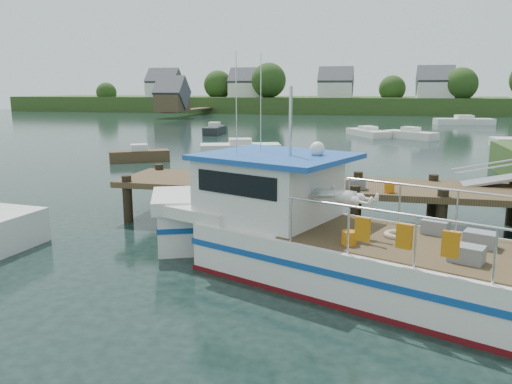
% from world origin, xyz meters
% --- Properties ---
extents(ground_plane, '(160.00, 160.00, 0.00)m').
position_xyz_m(ground_plane, '(0.00, 0.00, 0.00)').
color(ground_plane, black).
extents(far_shore, '(140.00, 42.55, 9.22)m').
position_xyz_m(far_shore, '(0.01, 82.37, 2.10)').
color(far_shore, '#314B1E').
rests_on(far_shore, ground).
extents(dock, '(16.60, 3.00, 4.78)m').
position_xyz_m(dock, '(6.51, 0.01, 2.24)').
color(dock, '#4A3923').
rests_on(dock, ground).
extents(lobster_boat, '(10.79, 6.52, 5.35)m').
position_xyz_m(lobster_boat, '(1.23, -4.60, 0.97)').
color(lobster_boat, silver).
rests_on(lobster_boat, ground).
extents(moored_rowboat, '(3.74, 2.93, 1.05)m').
position_xyz_m(moored_rowboat, '(-11.81, 12.22, 0.39)').
color(moored_rowboat, '#4A3923').
rests_on(moored_rowboat, ground).
extents(moored_far, '(7.37, 3.51, 1.20)m').
position_xyz_m(moored_far, '(13.24, 51.60, 0.45)').
color(moored_far, silver).
rests_on(moored_far, ground).
extents(moored_a, '(5.86, 3.58, 1.02)m').
position_xyz_m(moored_a, '(-6.70, 17.48, 0.38)').
color(moored_a, silver).
rests_on(moored_a, ground).
extents(moored_b, '(4.83, 4.39, 1.08)m').
position_xyz_m(moored_b, '(5.56, 30.93, 0.40)').
color(moored_b, silver).
rests_on(moored_b, ground).
extents(moored_d, '(4.39, 5.76, 0.94)m').
position_xyz_m(moored_d, '(1.75, 32.85, 0.35)').
color(moored_d, silver).
rests_on(moored_d, ground).
extents(moored_e, '(1.81, 4.40, 1.19)m').
position_xyz_m(moored_e, '(-13.17, 31.44, 0.44)').
color(moored_e, black).
rests_on(moored_e, ground).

